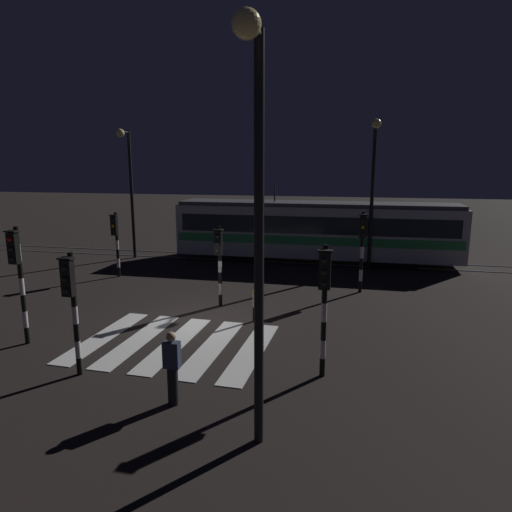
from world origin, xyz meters
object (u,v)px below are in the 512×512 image
Objects in this scene: street_lamp_trackside_right at (373,177)px; traffic_light_kerb_mid_left at (71,296)px; traffic_light_corner_far_right at (362,240)px; traffic_light_median_centre at (219,254)px; tram at (316,230)px; traffic_light_corner_near_right at (324,292)px; pedestrian_waiting_at_kerb at (172,368)px; bollard_island_edge at (254,306)px; traffic_light_corner_far_left at (116,235)px; street_lamp_near_kerb at (256,198)px; traffic_light_corner_near_left at (18,268)px; street_lamp_trackside_left at (129,178)px.

traffic_light_kerb_mid_left is at bearing -119.05° from street_lamp_trackside_right.
traffic_light_kerb_mid_left is at bearing -127.26° from traffic_light_corner_far_right.
tram reaches higher than traffic_light_median_centre.
traffic_light_corner_near_right is 1.98× the size of pedestrian_waiting_at_kerb.
traffic_light_kerb_mid_left is (-6.07, -1.23, -0.13)m from traffic_light_corner_near_right.
traffic_light_corner_near_right is at bearing -84.24° from tram.
traffic_light_corner_far_right reaches higher than bollard_island_edge.
traffic_light_median_centre is at bearing -127.93° from street_lamp_trackside_right.
tram reaches higher than traffic_light_corner_far_left.
traffic_light_corner_far_right reaches higher than pedestrian_waiting_at_kerb.
traffic_light_kerb_mid_left is 6.04m from street_lamp_near_kerb.
traffic_light_median_centre is 6.57m from traffic_light_kerb_mid_left.
traffic_light_corner_far_left is at bearing 100.04° from traffic_light_corner_near_left.
traffic_light_corner_far_left is at bearing 151.14° from traffic_light_median_centre.
traffic_light_corner_near_right is 1.06× the size of traffic_light_kerb_mid_left.
bollard_island_edge is at bearing 54.54° from traffic_light_kerb_mid_left.
street_lamp_near_kerb is (-1.00, -3.20, 2.49)m from traffic_light_corner_near_right.
traffic_light_corner_near_left is at bearing -79.96° from traffic_light_corner_far_left.
traffic_light_corner_near_left is 2.07× the size of pedestrian_waiting_at_kerb.
street_lamp_near_kerb is 8.21m from bollard_island_edge.
street_lamp_trackside_left is (-13.00, 0.18, -0.13)m from street_lamp_trackside_right.
traffic_light_corner_far_left is 10.41m from tram.
traffic_light_corner_near_left is 15.96m from street_lamp_trackside_right.
traffic_light_corner_far_left is 0.43× the size of street_lamp_trackside_left.
traffic_light_corner_far_right is 1.98× the size of pedestrian_waiting_at_kerb.
street_lamp_trackside_left reaches higher than traffic_light_corner_far_right.
street_lamp_trackside_left is (-7.36, 7.42, 2.49)m from traffic_light_median_centre.
street_lamp_trackside_left is 17.14m from pedestrian_waiting_at_kerb.
traffic_light_corner_near_right is at bearing 32.41° from pedestrian_waiting_at_kerb.
traffic_light_corner_near_left is 3.12m from traffic_light_kerb_mid_left.
traffic_light_kerb_mid_left is 3.25m from pedestrian_waiting_at_kerb.
traffic_light_corner_far_right is at bearing 38.49° from traffic_light_corner_near_left.
traffic_light_corner_far_right is (7.06, 9.29, 0.14)m from traffic_light_kerb_mid_left.
traffic_light_kerb_mid_left reaches higher than pedestrian_waiting_at_kerb.
traffic_light_kerb_mid_left is 2.87× the size of bollard_island_edge.
pedestrian_waiting_at_kerb is (-2.16, 1.19, -3.85)m from street_lamp_near_kerb.
street_lamp_trackside_right is at bearing -29.11° from tram.
traffic_light_corner_near_right is 1.11× the size of traffic_light_median_centre.
traffic_light_kerb_mid_left is at bearing -168.54° from traffic_light_corner_near_right.
street_lamp_trackside_right is at bearing 83.30° from traffic_light_corner_near_right.
traffic_light_corner_far_left is at bearing 140.65° from traffic_light_corner_near_right.
street_lamp_near_kerb reaches higher than street_lamp_trackside_right.
street_lamp_trackside_right is 15.70m from street_lamp_near_kerb.
traffic_light_corner_near_right is 0.96× the size of traffic_light_corner_near_left.
bollard_island_edge is at bearing -44.31° from street_lamp_trackside_left.
street_lamp_near_kerb reaches higher than pedestrian_waiting_at_kerb.
bollard_island_edge is at bearing 102.69° from street_lamp_near_kerb.
street_lamp_trackside_left is at bearing 107.90° from traffic_light_corner_far_left.
street_lamp_trackside_right is at bearing 52.07° from traffic_light_median_centre.
street_lamp_trackside_right is 0.98× the size of street_lamp_near_kerb.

